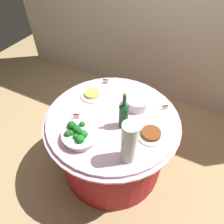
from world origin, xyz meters
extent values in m
plane|color=tan|center=(0.00, 0.00, 0.00)|extent=(6.00, 6.00, 0.00)
cylinder|color=maroon|center=(0.00, 0.00, 0.34)|extent=(1.01, 1.01, 0.69)
cylinder|color=#E0B2C6|center=(0.00, 0.00, 0.70)|extent=(1.16, 1.16, 0.02)
cylinder|color=#E0B2C6|center=(0.00, 0.00, 0.72)|extent=(1.10, 1.10, 0.03)
cylinder|color=white|center=(-0.10, -0.31, 0.77)|extent=(0.26, 0.26, 0.05)
cylinder|color=white|center=(-0.10, -0.31, 0.80)|extent=(0.28, 0.28, 0.01)
sphere|color=#195E1E|center=(-0.16, -0.35, 0.81)|extent=(0.04, 0.04, 0.04)
sphere|color=#19751E|center=(-0.07, -0.37, 0.82)|extent=(0.07, 0.07, 0.07)
sphere|color=#195A1E|center=(-0.13, -0.24, 0.81)|extent=(0.05, 0.05, 0.05)
sphere|color=#19521E|center=(-0.10, -0.32, 0.82)|extent=(0.05, 0.05, 0.05)
sphere|color=#19581E|center=(-0.18, -0.37, 0.81)|extent=(0.05, 0.05, 0.05)
sphere|color=#195A1E|center=(-0.14, -0.31, 0.82)|extent=(0.07, 0.07, 0.07)
sphere|color=#19801E|center=(-0.16, -0.35, 0.81)|extent=(0.04, 0.04, 0.04)
sphere|color=#19781E|center=(-0.06, -0.32, 0.82)|extent=(0.06, 0.06, 0.06)
sphere|color=#19511E|center=(-0.19, -0.29, 0.82)|extent=(0.07, 0.07, 0.07)
sphere|color=#19651E|center=(-0.11, -0.36, 0.81)|extent=(0.05, 0.05, 0.05)
cylinder|color=white|center=(0.14, 0.21, 0.74)|extent=(0.21, 0.21, 0.01)
cylinder|color=white|center=(0.14, 0.21, 0.76)|extent=(0.21, 0.21, 0.01)
cylinder|color=white|center=(0.14, 0.21, 0.77)|extent=(0.21, 0.21, 0.01)
cylinder|color=white|center=(0.14, 0.21, 0.78)|extent=(0.21, 0.21, 0.01)
cylinder|color=white|center=(0.14, 0.21, 0.79)|extent=(0.21, 0.21, 0.01)
cylinder|color=white|center=(0.14, 0.21, 0.80)|extent=(0.21, 0.21, 0.01)
cylinder|color=white|center=(0.14, 0.21, 0.80)|extent=(0.21, 0.21, 0.01)
cylinder|color=white|center=(0.14, 0.21, 0.81)|extent=(0.21, 0.21, 0.01)
cylinder|color=white|center=(0.14, 0.21, 0.82)|extent=(0.21, 0.21, 0.01)
cylinder|color=#12461E|center=(0.13, -0.05, 0.84)|extent=(0.07, 0.07, 0.20)
cone|color=#12461E|center=(0.13, -0.05, 0.96)|extent=(0.07, 0.07, 0.04)
cylinder|color=#12461E|center=(0.13, -0.05, 1.02)|extent=(0.03, 0.03, 0.08)
cylinder|color=#B2844C|center=(0.13, -0.05, 1.07)|extent=(0.03, 0.03, 0.02)
cylinder|color=silver|center=(0.28, -0.31, 0.91)|extent=(0.11, 0.11, 0.34)
sphere|color=#E5B26B|center=(0.30, -0.31, 0.78)|extent=(0.06, 0.06, 0.06)
sphere|color=#E5B26B|center=(0.27, -0.29, 0.78)|extent=(0.06, 0.06, 0.06)
sphere|color=#E5B26B|center=(0.27, -0.32, 0.78)|extent=(0.06, 0.06, 0.06)
sphere|color=#72C64C|center=(0.30, -0.29, 0.83)|extent=(0.06, 0.06, 0.06)
sphere|color=#72C64C|center=(0.26, -0.30, 0.83)|extent=(0.06, 0.06, 0.06)
sphere|color=#72C64C|center=(0.28, -0.33, 0.83)|extent=(0.06, 0.06, 0.06)
sphere|color=red|center=(0.29, -0.29, 0.89)|extent=(0.06, 0.06, 0.06)
sphere|color=red|center=(0.26, -0.31, 0.89)|extent=(0.06, 0.06, 0.06)
sphere|color=red|center=(0.29, -0.32, 0.89)|extent=(0.06, 0.06, 0.06)
sphere|color=#E5B26B|center=(0.28, -0.28, 0.94)|extent=(0.06, 0.06, 0.06)
sphere|color=#E5B26B|center=(0.26, -0.32, 0.94)|extent=(0.06, 0.06, 0.06)
sphere|color=#E5B26B|center=(0.30, -0.31, 0.94)|extent=(0.06, 0.06, 0.06)
sphere|color=#72C64C|center=(0.26, -0.29, 0.99)|extent=(0.06, 0.06, 0.06)
sphere|color=#72C64C|center=(0.28, -0.33, 0.99)|extent=(0.06, 0.06, 0.06)
sphere|color=#72C64C|center=(0.30, -0.30, 0.99)|extent=(0.06, 0.06, 0.06)
cylinder|color=silver|center=(-0.06, -0.10, 0.74)|extent=(0.03, 0.16, 0.01)
cylinder|color=silver|center=(-0.09, -0.11, 0.74)|extent=(0.03, 0.16, 0.01)
sphere|color=silver|center=(-0.08, -0.03, 0.74)|extent=(0.01, 0.01, 0.01)
cylinder|color=white|center=(-0.28, 0.15, 0.75)|extent=(0.22, 0.22, 0.01)
cylinder|color=#F2D14C|center=(-0.28, 0.15, 0.77)|extent=(0.14, 0.14, 0.03)
cylinder|color=white|center=(0.36, -0.05, 0.75)|extent=(0.22, 0.22, 0.01)
cylinder|color=brown|center=(0.36, -0.05, 0.77)|extent=(0.15, 0.15, 0.03)
cube|color=white|center=(-0.26, 0.38, 0.77)|extent=(0.05, 0.02, 0.05)
cube|color=maroon|center=(-0.26, 0.38, 0.79)|extent=(0.05, 0.02, 0.01)
cube|color=white|center=(0.37, 0.28, 0.77)|extent=(0.05, 0.03, 0.05)
cube|color=maroon|center=(0.37, 0.28, 0.79)|extent=(0.05, 0.04, 0.01)
cube|color=white|center=(-0.25, -0.15, 0.77)|extent=(0.05, 0.03, 0.05)
cube|color=maroon|center=(-0.25, -0.15, 0.79)|extent=(0.05, 0.03, 0.01)
camera|label=1|loc=(0.55, -1.07, 2.00)|focal=33.20mm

